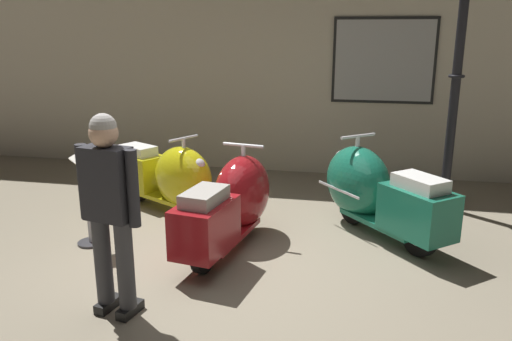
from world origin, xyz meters
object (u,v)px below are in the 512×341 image
object	(u,v)px
scooter_2	(374,191)
lamppost	(458,58)
visitor_1	(109,203)
scooter_0	(169,177)
info_stanchion	(88,206)
scooter_1	(232,203)

from	to	relation	value
scooter_2	lamppost	distance (m)	1.93
visitor_1	lamppost	bearing A→B (deg)	-31.23
scooter_0	visitor_1	size ratio (longest dim) A/B	1.01
scooter_2	info_stanchion	world-z (taller)	scooter_2
scooter_0	scooter_2	xyz separation A→B (m)	(2.44, -0.21, 0.04)
scooter_2	info_stanchion	size ratio (longest dim) A/B	1.60
scooter_0	lamppost	bearing A→B (deg)	42.10
scooter_0	visitor_1	distance (m)	2.40
scooter_0	scooter_2	bearing A→B (deg)	23.61
scooter_1	lamppost	size ratio (longest dim) A/B	0.55
scooter_0	info_stanchion	bearing A→B (deg)	-83.46
scooter_0	lamppost	xyz separation A→B (m)	(3.33, 0.81, 1.41)
info_stanchion	scooter_2	bearing A→B (deg)	17.58
scooter_0	lamppost	world-z (taller)	lamppost
scooter_0	info_stanchion	xyz separation A→B (m)	(-0.45, -1.12, -0.03)
lamppost	visitor_1	bearing A→B (deg)	-132.81
info_stanchion	lamppost	bearing A→B (deg)	27.02
visitor_1	scooter_2	bearing A→B (deg)	-31.84
scooter_1	scooter_2	xyz separation A→B (m)	(1.42, 0.64, 0.01)
lamppost	info_stanchion	size ratio (longest dim) A/B	3.11
scooter_0	info_stanchion	distance (m)	1.21
visitor_1	info_stanchion	xyz separation A→B (m)	(-0.89, 1.19, -0.50)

